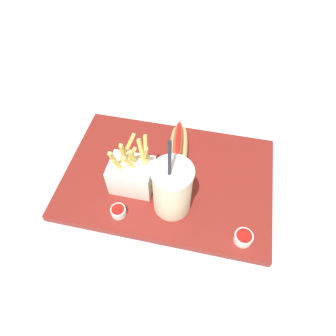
{
  "coord_description": "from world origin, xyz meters",
  "views": [
    {
      "loc": [
        -0.09,
        0.41,
        0.61
      ],
      "look_at": [
        0.0,
        0.0,
        0.05
      ],
      "focal_mm": 32.17,
      "sensor_mm": 36.0,
      "label": 1
    }
  ],
  "objects_px": {
    "soda_cup": "(172,189)",
    "hot_dog_1": "(178,148)",
    "fries_basket": "(132,174)",
    "ketchup_cup_2": "(243,237)",
    "ketchup_cup_1": "(118,211)"
  },
  "relations": [
    {
      "from": "soda_cup",
      "to": "hot_dog_1",
      "type": "relative_size",
      "value": 1.25
    },
    {
      "from": "fries_basket",
      "to": "ketchup_cup_2",
      "type": "relative_size",
      "value": 3.69
    },
    {
      "from": "fries_basket",
      "to": "soda_cup",
      "type": "bearing_deg",
      "value": 160.2
    },
    {
      "from": "fries_basket",
      "to": "ketchup_cup_1",
      "type": "height_order",
      "value": "fries_basket"
    },
    {
      "from": "soda_cup",
      "to": "ketchup_cup_1",
      "type": "relative_size",
      "value": 6.2
    },
    {
      "from": "soda_cup",
      "to": "ketchup_cup_1",
      "type": "bearing_deg",
      "value": 22.5
    },
    {
      "from": "ketchup_cup_1",
      "to": "hot_dog_1",
      "type": "bearing_deg",
      "value": -115.99
    },
    {
      "from": "ketchup_cup_1",
      "to": "ketchup_cup_2",
      "type": "distance_m",
      "value": 0.27
    },
    {
      "from": "ketchup_cup_1",
      "to": "fries_basket",
      "type": "bearing_deg",
      "value": -97.11
    },
    {
      "from": "fries_basket",
      "to": "ketchup_cup_1",
      "type": "xyz_separation_m",
      "value": [
        0.01,
        0.08,
        -0.03
      ]
    },
    {
      "from": "hot_dog_1",
      "to": "ketchup_cup_2",
      "type": "height_order",
      "value": "hot_dog_1"
    },
    {
      "from": "fries_basket",
      "to": "ketchup_cup_2",
      "type": "bearing_deg",
      "value": 161.8
    },
    {
      "from": "hot_dog_1",
      "to": "ketchup_cup_1",
      "type": "distance_m",
      "value": 0.21
    },
    {
      "from": "ketchup_cup_1",
      "to": "ketchup_cup_2",
      "type": "xyz_separation_m",
      "value": [
        -0.27,
        0.0,
        0.0
      ]
    },
    {
      "from": "soda_cup",
      "to": "hot_dog_1",
      "type": "bearing_deg",
      "value": -83.82
    }
  ]
}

